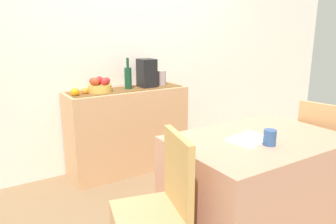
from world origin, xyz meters
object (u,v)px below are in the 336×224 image
object	(u,v)px
wine_bottle	(128,78)
chair_by_corner	(324,172)
ceramic_vase	(162,78)
coffee_cup	(270,138)
fruit_bowl	(100,88)
sideboard_console	(128,130)
coffee_maker	(147,73)
dining_table	(255,186)
open_book	(250,139)

from	to	relation	value
wine_bottle	chair_by_corner	distance (m)	2.03
ceramic_vase	coffee_cup	distance (m)	1.67
coffee_cup	chair_by_corner	size ratio (longest dim) A/B	0.11
fruit_bowl	coffee_cup	size ratio (longest dim) A/B	2.24
sideboard_console	coffee_maker	size ratio (longest dim) A/B	4.17
coffee_cup	chair_by_corner	bearing A→B (deg)	8.58
dining_table	ceramic_vase	bearing A→B (deg)	84.99
chair_by_corner	sideboard_console	bearing A→B (deg)	127.05
chair_by_corner	open_book	bearing A→B (deg)	-179.74
chair_by_corner	fruit_bowl	bearing A→B (deg)	133.35
ceramic_vase	dining_table	size ratio (longest dim) A/B	0.14
fruit_bowl	coffee_maker	size ratio (longest dim) A/B	0.78
coffee_maker	ceramic_vase	xyz separation A→B (m)	(0.18, 0.00, -0.07)
ceramic_vase	sideboard_console	bearing A→B (deg)	180.00
wine_bottle	open_book	bearing A→B (deg)	-83.40
wine_bottle	coffee_cup	world-z (taller)	wine_bottle
chair_by_corner	coffee_cup	bearing A→B (deg)	-171.42
fruit_bowl	open_book	size ratio (longest dim) A/B	0.83
ceramic_vase	open_book	distance (m)	1.55
open_book	wine_bottle	bearing A→B (deg)	86.49
sideboard_console	ceramic_vase	world-z (taller)	ceramic_vase
open_book	coffee_cup	xyz separation A→B (m)	(0.04, -0.13, 0.04)
wine_bottle	dining_table	bearing A→B (deg)	-80.00
fruit_bowl	coffee_maker	bearing A→B (deg)	0.00
coffee_maker	chair_by_corner	distance (m)	1.93
fruit_bowl	ceramic_vase	bearing A→B (deg)	0.00
wine_bottle	coffee_cup	distance (m)	1.68
sideboard_console	chair_by_corner	size ratio (longest dim) A/B	1.38
fruit_bowl	ceramic_vase	size ratio (longest dim) A/B	1.42
wine_bottle	open_book	size ratio (longest dim) A/B	1.14
sideboard_console	chair_by_corner	distance (m)	1.91
sideboard_console	chair_by_corner	world-z (taller)	chair_by_corner
ceramic_vase	fruit_bowl	bearing A→B (deg)	180.00
ceramic_vase	chair_by_corner	world-z (taller)	ceramic_vase
fruit_bowl	open_book	distance (m)	1.60
wine_bottle	coffee_cup	size ratio (longest dim) A/B	3.09
sideboard_console	chair_by_corner	xyz separation A→B (m)	(1.15, -1.52, -0.17)
wine_bottle	coffee_maker	bearing A→B (deg)	-0.00
wine_bottle	dining_table	size ratio (longest dim) A/B	0.27
dining_table	coffee_cup	distance (m)	0.45
coffee_maker	dining_table	world-z (taller)	coffee_maker
fruit_bowl	wine_bottle	size ratio (longest dim) A/B	0.72
open_book	coffee_maker	bearing A→B (deg)	78.37
coffee_maker	sideboard_console	bearing A→B (deg)	180.00
coffee_maker	open_book	world-z (taller)	coffee_maker
sideboard_console	coffee_maker	bearing A→B (deg)	0.00
sideboard_console	dining_table	bearing A→B (deg)	-79.37
fruit_bowl	coffee_cup	world-z (taller)	fruit_bowl
sideboard_console	ceramic_vase	size ratio (longest dim) A/B	7.63
sideboard_console	coffee_maker	xyz separation A→B (m)	(0.23, 0.00, 0.59)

